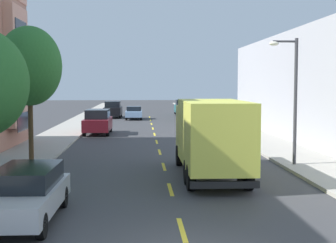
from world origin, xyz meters
name	(u,v)px	position (x,y,z in m)	size (l,w,h in m)	color
ground_plane	(153,131)	(0.00, 30.00, 0.00)	(160.00, 160.00, 0.00)	#38383A
sidewalk_left	(64,133)	(-7.10, 28.00, 0.07)	(3.20, 120.00, 0.14)	#A39E93
sidewalk_right	(242,132)	(7.10, 28.00, 0.07)	(3.20, 120.00, 0.14)	#A39E93
lane_centerline_dashes	(155,138)	(0.00, 24.50, 0.00)	(0.14, 47.20, 0.01)	yellow
street_tree_second	(29,66)	(-6.40, 13.17, 4.74)	(3.09, 3.09, 6.52)	#47331E
street_lamp	(292,91)	(5.93, 11.56, 3.58)	(1.35, 0.28, 5.85)	#38383D
delivery_box_truck	(211,133)	(1.80, 9.21, 1.85)	(2.42, 7.67, 3.22)	#D8D84C
parked_pickup_white	(202,119)	(4.30, 31.35, 0.83)	(2.15, 5.36, 1.73)	silver
parked_suv_forest	(191,111)	(4.31, 41.05, 0.99)	(1.98, 4.81, 1.93)	#194C28
parked_suv_burgundy	(98,122)	(-4.39, 27.35, 0.99)	(1.99, 4.82, 1.93)	maroon
parked_wagon_silver	(26,193)	(-4.36, 3.15, 0.80)	(1.89, 4.73, 1.50)	#B2B5BA
parked_suv_black	(113,109)	(-4.26, 46.37, 0.99)	(2.01, 4.82, 1.93)	black
parked_suv_teal	(183,107)	(4.30, 51.06, 0.99)	(2.03, 4.83, 1.93)	#195B60
moving_sky_sedan	(134,112)	(-1.80, 43.62, 0.75)	(1.80, 4.50, 1.43)	#7A9EC6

